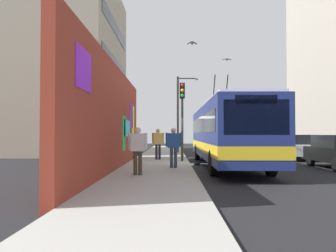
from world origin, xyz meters
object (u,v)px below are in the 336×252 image
at_px(parked_car_white, 295,146).
at_px(traffic_light, 182,108).
at_px(city_bus, 225,132).
at_px(pedestrian_midblock, 158,141).
at_px(pedestrian_at_curb, 173,144).
at_px(pedestrian_near_wall, 138,147).
at_px(street_lamp, 180,108).

distance_m(parked_car_white, traffic_light, 8.38).
bearing_deg(parked_car_white, city_bus, 131.41).
height_order(pedestrian_midblock, pedestrian_at_curb, pedestrian_midblock).
bearing_deg(pedestrian_at_curb, pedestrian_near_wall, 153.84).
bearing_deg(parked_car_white, pedestrian_at_curb, 131.59).
distance_m(pedestrian_at_curb, pedestrian_near_wall, 2.92).
xyz_separation_m(city_bus, pedestrian_midblock, (2.32, 3.52, -0.53)).
bearing_deg(street_lamp, pedestrian_near_wall, 172.70).
xyz_separation_m(pedestrian_at_curb, street_lamp, (12.02, -0.59, 2.48)).
xyz_separation_m(parked_car_white, traffic_light, (-3.37, 7.35, 2.19)).
relative_size(pedestrian_midblock, pedestrian_at_curb, 1.02).
height_order(city_bus, pedestrian_midblock, city_bus).
relative_size(traffic_light, street_lamp, 0.70).
bearing_deg(street_lamp, parked_car_white, -124.95).
height_order(pedestrian_near_wall, traffic_light, traffic_light).
distance_m(pedestrian_near_wall, traffic_light, 6.72).
height_order(city_bus, pedestrian_near_wall, city_bus).
bearing_deg(city_bus, pedestrian_midblock, 56.65).
distance_m(pedestrian_at_curb, traffic_light, 4.06).
distance_m(traffic_light, street_lamp, 8.46).
relative_size(city_bus, pedestrian_near_wall, 7.32).
bearing_deg(traffic_light, street_lamp, -0.69).
height_order(pedestrian_at_curb, street_lamp, street_lamp).
height_order(pedestrian_at_curb, traffic_light, traffic_light).
xyz_separation_m(parked_car_white, street_lamp, (5.07, 7.25, 2.84)).
bearing_deg(pedestrian_at_curb, city_bus, -48.07).
height_order(parked_car_white, pedestrian_at_curb, pedestrian_at_curb).
bearing_deg(parked_car_white, traffic_light, 114.61).
distance_m(parked_car_white, pedestrian_midblock, 9.02).
bearing_deg(traffic_light, pedestrian_midblock, 51.32).
bearing_deg(street_lamp, pedestrian_midblock, 168.67).
distance_m(pedestrian_midblock, street_lamp, 7.88).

